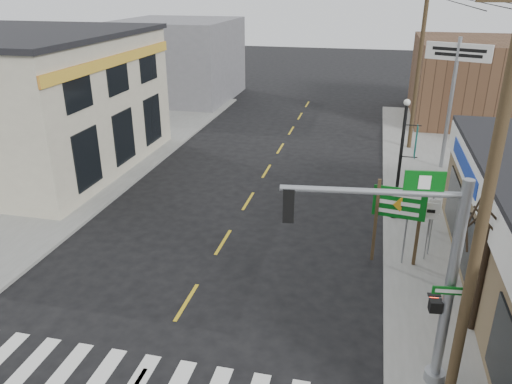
% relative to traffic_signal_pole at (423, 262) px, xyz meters
% --- Properties ---
extents(sidewalk_right, '(6.00, 38.00, 0.13)m').
position_rel_traffic_signal_pole_xyz_m(sidewalk_right, '(2.45, 10.85, -3.35)').
color(sidewalk_right, slate).
rests_on(sidewalk_right, ground).
extents(sidewalk_left, '(6.00, 38.00, 0.13)m').
position_rel_traffic_signal_pole_xyz_m(sidewalk_left, '(-15.55, 10.85, -3.35)').
color(sidewalk_left, slate).
rests_on(sidewalk_left, ground).
extents(center_line, '(0.12, 56.00, 0.01)m').
position_rel_traffic_signal_pole_xyz_m(center_line, '(-6.55, 5.85, -3.41)').
color(center_line, gold).
rests_on(center_line, ground).
extents(left_building, '(12.00, 12.00, 6.80)m').
position_rel_traffic_signal_pole_xyz_m(left_building, '(-19.55, 11.85, -0.01)').
color(left_building, '#B9B29A').
rests_on(left_building, ground).
extents(bldg_distant_right, '(8.00, 10.00, 5.60)m').
position_rel_traffic_signal_pole_xyz_m(bldg_distant_right, '(5.45, 27.85, -0.61)').
color(bldg_distant_right, brown).
rests_on(bldg_distant_right, ground).
extents(bldg_distant_left, '(9.00, 10.00, 6.40)m').
position_rel_traffic_signal_pole_xyz_m(bldg_distant_left, '(-17.55, 29.85, -0.21)').
color(bldg_distant_left, slate).
rests_on(bldg_distant_left, ground).
extents(traffic_signal_pole, '(4.34, 0.36, 5.50)m').
position_rel_traffic_signal_pole_xyz_m(traffic_signal_pole, '(0.00, 0.00, 0.00)').
color(traffic_signal_pole, gray).
rests_on(traffic_signal_pole, sidewalk_right).
extents(guide_sign, '(1.75, 0.14, 3.06)m').
position_rel_traffic_signal_pole_xyz_m(guide_sign, '(-0.25, 5.56, -1.32)').
color(guide_sign, '#42331E').
rests_on(guide_sign, sidewalk_right).
extents(fire_hydrant, '(0.25, 0.25, 0.78)m').
position_rel_traffic_signal_pole_xyz_m(fire_hydrant, '(1.81, 2.86, -2.86)').
color(fire_hydrant, orange).
rests_on(fire_hydrant, sidewalk_right).
extents(ped_crossing_sign, '(1.09, 0.08, 2.80)m').
position_rel_traffic_signal_pole_xyz_m(ped_crossing_sign, '(0.07, 5.58, -1.37)').
color(ped_crossing_sign, gray).
rests_on(ped_crossing_sign, sidewalk_right).
extents(lamp_post, '(0.65, 0.51, 4.99)m').
position_rel_traffic_signal_pole_xyz_m(lamp_post, '(-0.07, 9.37, -0.39)').
color(lamp_post, black).
rests_on(lamp_post, sidewalk_right).
extents(dance_center_sign, '(3.14, 0.20, 6.67)m').
position_rel_traffic_signal_pole_xyz_m(dance_center_sign, '(2.45, 16.25, 1.75)').
color(dance_center_sign, gray).
rests_on(dance_center_sign, sidewalk_right).
extents(bare_tree, '(2.44, 2.44, 4.88)m').
position_rel_traffic_signal_pole_xyz_m(bare_tree, '(1.88, 2.36, 0.55)').
color(bare_tree, black).
rests_on(bare_tree, sidewalk_right).
extents(utility_pole_near, '(1.65, 0.25, 9.46)m').
position_rel_traffic_signal_pole_xyz_m(utility_pole_near, '(0.95, -0.44, 1.57)').
color(utility_pole_near, '#412C1B').
rests_on(utility_pole_near, sidewalk_right).
extents(utility_pole_far, '(1.59, 0.24, 9.15)m').
position_rel_traffic_signal_pole_xyz_m(utility_pole_far, '(0.95, 19.44, 1.41)').
color(utility_pole_far, '#44271C').
rests_on(utility_pole_far, sidewalk_right).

